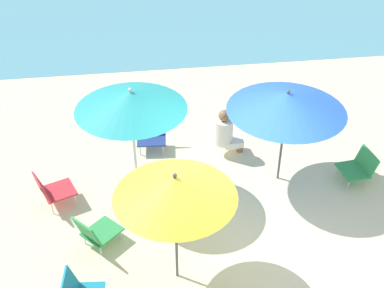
# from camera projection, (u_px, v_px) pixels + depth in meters

# --- Properties ---
(ground_plane) EXTENTS (40.00, 40.00, 0.00)m
(ground_plane) POSITION_uv_depth(u_px,v_px,m) (242.00, 233.00, 7.84)
(ground_plane) COLOR beige
(umbrella_yellow) EXTENTS (1.59, 1.59, 1.85)m
(umbrella_yellow) POSITION_uv_depth(u_px,v_px,m) (175.00, 187.00, 6.21)
(umbrella_yellow) COLOR #4C4C51
(umbrella_yellow) RESTS_ON ground_plane
(umbrella_blue) EXTENTS (1.95, 1.95, 1.79)m
(umbrella_blue) POSITION_uv_depth(u_px,v_px,m) (287.00, 102.00, 8.05)
(umbrella_blue) COLOR #4C4C51
(umbrella_blue) RESTS_ON ground_plane
(umbrella_teal) EXTENTS (1.74, 1.74, 2.02)m
(umbrella_teal) POSITION_uv_depth(u_px,v_px,m) (131.00, 100.00, 7.62)
(umbrella_teal) COLOR silver
(umbrella_teal) RESTS_ON ground_plane
(beach_chair_a) EXTENTS (0.58, 0.55, 0.66)m
(beach_chair_a) POSITION_uv_depth(u_px,v_px,m) (151.00, 132.00, 9.56)
(beach_chair_a) COLOR navy
(beach_chair_a) RESTS_ON ground_plane
(beach_chair_c) EXTENTS (0.75, 0.74, 0.65)m
(beach_chair_c) POSITION_uv_depth(u_px,v_px,m) (95.00, 232.00, 7.43)
(beach_chair_c) COLOR #33934C
(beach_chair_c) RESTS_ON ground_plane
(beach_chair_d) EXTENTS (0.58, 0.59, 0.57)m
(beach_chair_d) POSITION_uv_depth(u_px,v_px,m) (359.00, 166.00, 8.74)
(beach_chair_d) COLOR #33934C
(beach_chair_d) RESTS_ON ground_plane
(beach_chair_e) EXTENTS (0.71, 0.66, 0.63)m
(beach_chair_e) POSITION_uv_depth(u_px,v_px,m) (52.00, 189.00, 8.17)
(beach_chair_e) COLOR red
(beach_chair_e) RESTS_ON ground_plane
(person_b) EXTENTS (0.57, 0.38, 0.95)m
(person_b) POSITION_uv_depth(u_px,v_px,m) (226.00, 132.00, 9.30)
(person_b) COLOR silver
(person_b) RESTS_ON ground_plane
(swim_ring) EXTENTS (0.56, 0.56, 0.11)m
(swim_ring) POSITION_uv_depth(u_px,v_px,m) (209.00, 210.00, 8.20)
(swim_ring) COLOR yellow
(swim_ring) RESTS_ON ground_plane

